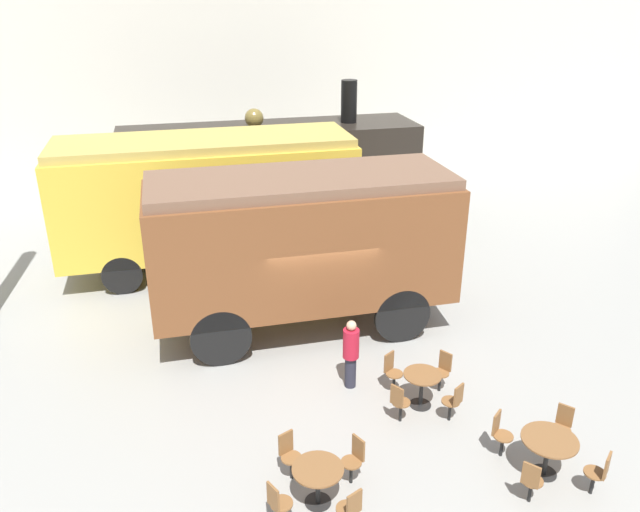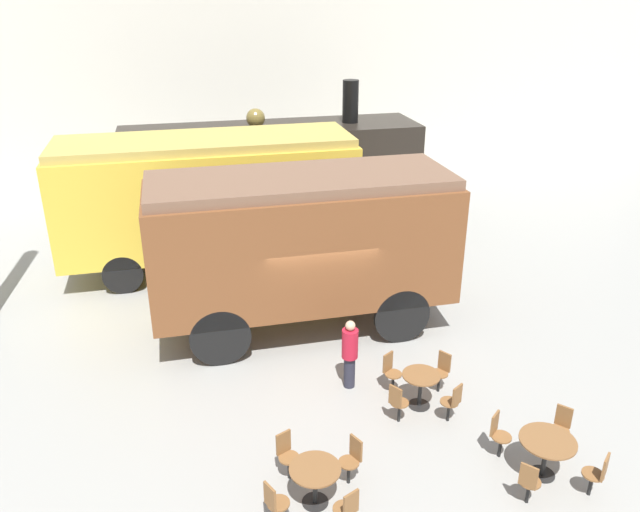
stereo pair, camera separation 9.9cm
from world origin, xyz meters
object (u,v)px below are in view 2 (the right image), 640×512
at_px(passenger_coach_vintage, 208,193).
at_px(cafe_table_mid, 547,447).
at_px(cafe_table_far, 315,476).
at_px(steam_locomotive, 272,164).
at_px(visitor_person, 350,352).
at_px(cafe_chair_0, 453,400).
at_px(cafe_table_near, 421,382).
at_px(passenger_coach_wooden, 301,238).

xyz_separation_m(passenger_coach_vintage, cafe_table_mid, (4.85, -10.28, -1.67)).
relative_size(passenger_coach_vintage, cafe_table_far, 9.96).
bearing_deg(steam_locomotive, visitor_person, -90.86).
bearing_deg(steam_locomotive, cafe_chair_0, -83.21).
distance_m(cafe_table_near, cafe_table_mid, 2.69).
bearing_deg(visitor_person, cafe_table_mid, -52.37).
height_order(cafe_table_mid, cafe_table_far, cafe_table_mid).
bearing_deg(cafe_table_far, passenger_coach_vintage, 94.98).
distance_m(steam_locomotive, passenger_coach_wooden, 7.74).
bearing_deg(steam_locomotive, cafe_table_near, -84.84).
relative_size(passenger_coach_vintage, cafe_table_near, 11.10).
relative_size(passenger_coach_wooden, cafe_table_near, 9.30).
bearing_deg(passenger_coach_wooden, visitor_person, -81.27).
relative_size(passenger_coach_vintage, cafe_chair_0, 9.69).
distance_m(steam_locomotive, visitor_person, 10.56).
distance_m(passenger_coach_vintage, cafe_chair_0, 9.60).
bearing_deg(visitor_person, cafe_table_near, -39.43).
xyz_separation_m(passenger_coach_vintage, cafe_chair_0, (3.90, -8.59, -1.78)).
bearing_deg(cafe_table_near, cafe_table_far, -142.38).
relative_size(steam_locomotive, cafe_chair_0, 11.76).
height_order(cafe_table_near, cafe_chair_0, cafe_chair_0).
bearing_deg(cafe_table_mid, passenger_coach_wooden, 116.08).
bearing_deg(passenger_coach_vintage, cafe_chair_0, -65.56).
distance_m(cafe_table_near, cafe_chair_0, 0.75).
bearing_deg(cafe_table_near, steam_locomotive, 95.16).
xyz_separation_m(passenger_coach_wooden, cafe_table_far, (-1.01, -5.77, -1.78)).
height_order(steam_locomotive, cafe_table_mid, steam_locomotive).
height_order(cafe_table_mid, cafe_chair_0, cafe_chair_0).
distance_m(passenger_coach_vintage, cafe_table_near, 8.86).
xyz_separation_m(steam_locomotive, cafe_table_far, (-1.59, -13.49, -1.50)).
relative_size(cafe_table_mid, cafe_chair_0, 1.10).
bearing_deg(cafe_table_far, steam_locomotive, 83.27).
bearing_deg(cafe_table_near, passenger_coach_wooden, 113.34).
xyz_separation_m(cafe_table_far, cafe_chair_0, (3.03, 1.39, -0.05)).
distance_m(cafe_table_far, visitor_person, 3.34).
xyz_separation_m(cafe_table_near, cafe_table_far, (-2.63, -2.03, 0.01)).
bearing_deg(cafe_table_near, cafe_table_mid, -59.76).
relative_size(passenger_coach_wooden, cafe_table_far, 8.35).
relative_size(passenger_coach_wooden, cafe_table_mid, 7.37).
height_order(passenger_coach_vintage, cafe_table_far, passenger_coach_vintage).
bearing_deg(cafe_table_mid, cafe_chair_0, 119.30).
height_order(steam_locomotive, passenger_coach_wooden, steam_locomotive).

